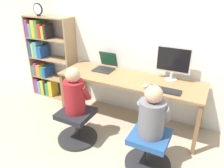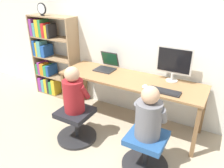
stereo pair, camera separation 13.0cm
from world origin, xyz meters
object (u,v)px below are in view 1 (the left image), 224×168
Objects in this scene: laptop at (105,66)px; office_chair_left at (149,149)px; keyboard at (165,90)px; bookshelf at (46,59)px; office_chair_right at (77,125)px; person_at_laptop at (74,93)px; desk_clock at (38,9)px; desktop_monitor at (173,62)px; person_at_monitor at (152,114)px.

laptop is 0.61× the size of office_chair_left.
keyboard is 0.27× the size of bookshelf.
office_chair_right is 1.65m from bookshelf.
keyboard is 1.17m from person_at_laptop.
keyboard is 0.73× the size of office_chair_right.
desk_clock reaches higher than bookshelf.
laptop is at bearing -1.28° from bookshelf.
keyboard reaches higher than office_chair_left.
office_chair_left is at bearing -88.94° from desktop_monitor.
keyboard is at bearing 90.47° from person_at_monitor.
person_at_monitor is at bearing -0.87° from office_chair_right.
desktop_monitor is 0.88× the size of office_chair_right.
office_chair_right is (-1.03, -0.92, -0.81)m from desktop_monitor.
keyboard is at bearing 26.82° from office_chair_right.
person_at_monitor reaches higher than keyboard.
laptop is (-1.05, -0.05, -0.22)m from desktop_monitor.
keyboard is 0.67× the size of person_at_monitor.
laptop is 0.87m from person_at_laptop.
desktop_monitor is at bearing 91.06° from office_chair_left.
office_chair_right is at bearing -90.00° from person_at_laptop.
office_chair_left is 2.83m from desk_clock.
desktop_monitor is 1.41m from person_at_laptop.
bookshelf is at bearing 158.70° from person_at_monitor.
bookshelf is at bearing 145.25° from office_chair_right.
bookshelf is (-1.30, 0.90, 0.49)m from office_chair_right.
office_chair_right is 0.91× the size of person_at_monitor.
keyboard is 1.29m from office_chair_right.
office_chair_left is 0.91× the size of person_at_monitor.
desktop_monitor is 2.35m from bookshelf.
person_at_monitor is at bearing 90.00° from office_chair_left.
person_at_laptop is at bearing -153.36° from keyboard.
keyboard is at bearing 26.64° from person_at_laptop.
bookshelf is (-2.35, 0.92, 0.49)m from office_chair_left.
desktop_monitor is at bearing 0.54° from bookshelf.
office_chair_left is 0.89× the size of person_at_laptop.
bookshelf is (-1.30, 0.89, -0.01)m from person_at_laptop.
desktop_monitor is 1.24m from office_chair_left.
office_chair_right is 2.65× the size of desk_clock.
office_chair_left is at bearing -20.11° from desk_clock.
person_at_monitor is (1.05, -0.02, 0.49)m from office_chair_right.
laptop reaches higher than keyboard.
person_at_laptop is at bearing -138.43° from desktop_monitor.
person_at_laptop reaches higher than office_chair_left.
desk_clock is at bearing -62.80° from bookshelf.
person_at_monitor reaches higher than laptop.
desktop_monitor is 1.45× the size of laptop.
bookshelf reaches higher than keyboard.
office_chair_right is at bearing 178.90° from office_chair_left.
office_chair_right is at bearing -138.30° from desktop_monitor.
office_chair_right is at bearing -89.02° from laptop.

